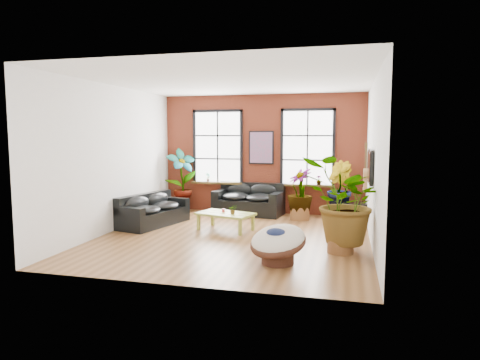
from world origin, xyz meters
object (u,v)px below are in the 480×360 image
object	(u,v)px
sofa_left	(152,211)
coffee_table	(226,215)
papasan_chair	(278,242)
sofa_back	(249,200)

from	to	relation	value
sofa_left	coffee_table	size ratio (longest dim) A/B	1.44
coffee_table	papasan_chair	world-z (taller)	papasan_chair
sofa_left	coffee_table	xyz separation A→B (m)	(2.02, -0.15, 0.02)
sofa_back	sofa_left	xyz separation A→B (m)	(-2.10, -2.09, -0.05)
sofa_back	sofa_left	bearing A→B (deg)	-128.37
sofa_back	papasan_chair	world-z (taller)	sofa_back
sofa_left	coffee_table	distance (m)	2.02
coffee_table	papasan_chair	size ratio (longest dim) A/B	1.11
coffee_table	sofa_back	bearing A→B (deg)	104.46
coffee_table	papasan_chair	bearing A→B (deg)	-38.77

